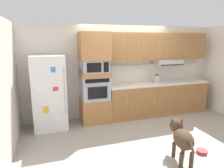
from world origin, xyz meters
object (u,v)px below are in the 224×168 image
(electric_kettle, at_px, (157,79))
(dog, at_px, (181,137))
(refrigerator, at_px, (49,93))
(screwdriver, at_px, (128,84))
(built_in_oven, at_px, (95,88))
(dog_food_bowl, at_px, (202,151))
(microwave, at_px, (95,66))

(electric_kettle, height_order, dog, electric_kettle)
(refrigerator, bearing_deg, dog, -44.77)
(screwdriver, xyz_separation_m, electric_kettle, (0.83, -0.08, 0.10))
(refrigerator, distance_m, screwdriver, 2.07)
(built_in_oven, height_order, dog_food_bowl, built_in_oven)
(dog, distance_m, dog_food_bowl, 0.67)
(built_in_oven, distance_m, dog, 2.48)
(refrigerator, height_order, screwdriver, refrigerator)
(microwave, bearing_deg, screwdriver, 1.80)
(refrigerator, xyz_separation_m, built_in_oven, (1.12, 0.07, 0.02))
(refrigerator, distance_m, built_in_oven, 1.12)
(dog, xyz_separation_m, dog_food_bowl, (0.53, 0.05, -0.40))
(refrigerator, height_order, dog_food_bowl, refrigerator)
(screwdriver, bearing_deg, microwave, -178.20)
(refrigerator, bearing_deg, electric_kettle, 0.40)
(refrigerator, xyz_separation_m, dog_food_bowl, (2.68, -2.09, -0.85))
(built_in_oven, bearing_deg, screwdriver, 1.80)
(built_in_oven, distance_m, electric_kettle, 1.78)
(refrigerator, distance_m, dog, 3.06)
(refrigerator, relative_size, dog_food_bowl, 8.80)
(built_in_oven, bearing_deg, dog, -64.95)
(refrigerator, bearing_deg, screwdriver, 2.70)
(built_in_oven, relative_size, screwdriver, 4.15)
(microwave, distance_m, dog_food_bowl, 3.02)
(screwdriver, height_order, electric_kettle, electric_kettle)
(electric_kettle, bearing_deg, screwdriver, 174.73)
(microwave, height_order, dog_food_bowl, microwave)
(refrigerator, bearing_deg, dog_food_bowl, -37.96)
(microwave, relative_size, electric_kettle, 2.68)
(dog, bearing_deg, refrigerator, 60.71)
(microwave, bearing_deg, dog, -64.95)
(microwave, distance_m, screwdriver, 1.08)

